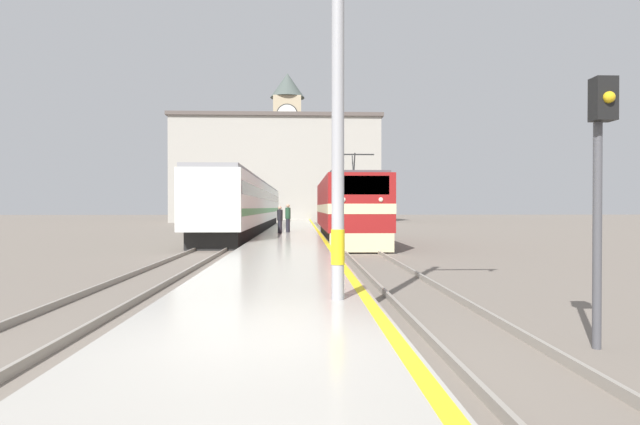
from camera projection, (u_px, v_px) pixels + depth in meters
name	position (u px, v px, depth m)	size (l,w,h in m)	color
ground_plane	(293.00, 235.00, 36.14)	(200.00, 200.00, 0.00)	#70665B
platform	(292.00, 236.00, 31.14)	(3.72, 140.00, 0.43)	#ADA89E
rail_track_near	(342.00, 239.00, 31.26)	(2.83, 140.00, 0.16)	#70665B
rail_track_far	(235.00, 239.00, 31.01)	(2.83, 140.00, 0.16)	#70665B
locomotive_train	(347.00, 210.00, 28.10)	(2.92, 14.12, 4.65)	black
passenger_train	(250.00, 206.00, 40.60)	(2.92, 37.29, 3.99)	black
catenary_mast	(343.00, 56.00, 8.49)	(2.27, 0.24, 8.24)	#9E9EA3
person_on_platform	(288.00, 217.00, 31.91)	(0.34, 0.34, 1.79)	#23232D
second_waiting_passenger	(280.00, 219.00, 30.29)	(0.34, 0.34, 1.65)	#23232D
clock_tower	(287.00, 141.00, 81.90)	(5.61, 5.61, 24.04)	tan
station_building	(277.00, 170.00, 69.49)	(28.40, 9.68, 14.47)	#A8A399
signal_post	(600.00, 167.00, 6.96)	(0.30, 0.39, 3.80)	#4C4C51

